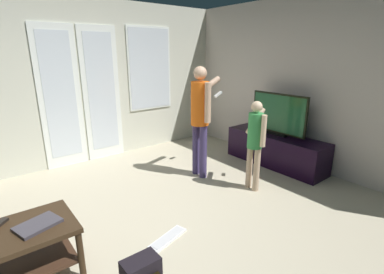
{
  "coord_description": "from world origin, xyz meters",
  "views": [
    {
      "loc": [
        -1.11,
        -2.21,
        1.76
      ],
      "look_at": [
        0.75,
        0.13,
        0.86
      ],
      "focal_mm": 26.65,
      "sensor_mm": 36.0,
      "label": 1
    }
  ],
  "objects_px": {
    "tv_stand": "(275,150)",
    "coffee_table": "(0,252)",
    "flat_screen_tv": "(278,114)",
    "loose_keyboard": "(168,238)",
    "laptop_closed": "(38,225)",
    "person_child": "(255,138)",
    "person_adult": "(201,112)"
  },
  "relations": [
    {
      "from": "tv_stand",
      "to": "coffee_table",
      "type": "bearing_deg",
      "value": -175.83
    },
    {
      "from": "flat_screen_tv",
      "to": "loose_keyboard",
      "type": "xyz_separation_m",
      "value": [
        -2.43,
        -0.53,
        -0.82
      ]
    },
    {
      "from": "tv_stand",
      "to": "flat_screen_tv",
      "type": "distance_m",
      "value": 0.58
    },
    {
      "from": "coffee_table",
      "to": "tv_stand",
      "type": "bearing_deg",
      "value": 4.17
    },
    {
      "from": "flat_screen_tv",
      "to": "tv_stand",
      "type": "bearing_deg",
      "value": -65.52
    },
    {
      "from": "tv_stand",
      "to": "laptop_closed",
      "type": "height_order",
      "value": "same"
    },
    {
      "from": "flat_screen_tv",
      "to": "person_child",
      "type": "bearing_deg",
      "value": -160.55
    },
    {
      "from": "coffee_table",
      "to": "loose_keyboard",
      "type": "xyz_separation_m",
      "value": [
        1.31,
        -0.25,
        -0.33
      ]
    },
    {
      "from": "tv_stand",
      "to": "loose_keyboard",
      "type": "height_order",
      "value": "tv_stand"
    },
    {
      "from": "person_adult",
      "to": "loose_keyboard",
      "type": "distance_m",
      "value": 1.82
    },
    {
      "from": "person_child",
      "to": "loose_keyboard",
      "type": "bearing_deg",
      "value": -172.4
    },
    {
      "from": "coffee_table",
      "to": "person_child",
      "type": "bearing_deg",
      "value": -1.14
    },
    {
      "from": "coffee_table",
      "to": "person_child",
      "type": "distance_m",
      "value": 2.82
    },
    {
      "from": "flat_screen_tv",
      "to": "person_child",
      "type": "xyz_separation_m",
      "value": [
        -0.94,
        -0.33,
        -0.12
      ]
    },
    {
      "from": "flat_screen_tv",
      "to": "loose_keyboard",
      "type": "bearing_deg",
      "value": -167.68
    },
    {
      "from": "loose_keyboard",
      "to": "person_adult",
      "type": "bearing_deg",
      "value": 38.3
    },
    {
      "from": "coffee_table",
      "to": "loose_keyboard",
      "type": "height_order",
      "value": "coffee_table"
    },
    {
      "from": "coffee_table",
      "to": "person_child",
      "type": "xyz_separation_m",
      "value": [
        2.8,
        -0.06,
        0.36
      ]
    },
    {
      "from": "person_child",
      "to": "tv_stand",
      "type": "bearing_deg",
      "value": 19.22
    },
    {
      "from": "flat_screen_tv",
      "to": "person_adult",
      "type": "relative_size",
      "value": 0.61
    },
    {
      "from": "person_adult",
      "to": "person_child",
      "type": "bearing_deg",
      "value": -71.09
    },
    {
      "from": "coffee_table",
      "to": "laptop_closed",
      "type": "bearing_deg",
      "value": -8.0
    },
    {
      "from": "flat_screen_tv",
      "to": "person_adult",
      "type": "height_order",
      "value": "person_adult"
    },
    {
      "from": "coffee_table",
      "to": "loose_keyboard",
      "type": "distance_m",
      "value": 1.38
    },
    {
      "from": "person_adult",
      "to": "person_child",
      "type": "relative_size",
      "value": 1.34
    },
    {
      "from": "person_adult",
      "to": "loose_keyboard",
      "type": "xyz_separation_m",
      "value": [
        -1.23,
        -0.97,
        -0.94
      ]
    },
    {
      "from": "tv_stand",
      "to": "laptop_closed",
      "type": "xyz_separation_m",
      "value": [
        -3.47,
        -0.31,
        0.24
      ]
    },
    {
      "from": "person_child",
      "to": "loose_keyboard",
      "type": "distance_m",
      "value": 1.66
    },
    {
      "from": "coffee_table",
      "to": "flat_screen_tv",
      "type": "xyz_separation_m",
      "value": [
        3.74,
        0.28,
        0.49
      ]
    },
    {
      "from": "tv_stand",
      "to": "laptop_closed",
      "type": "relative_size",
      "value": 5.36
    },
    {
      "from": "tv_stand",
      "to": "loose_keyboard",
      "type": "bearing_deg",
      "value": -167.77
    },
    {
      "from": "loose_keyboard",
      "to": "flat_screen_tv",
      "type": "bearing_deg",
      "value": 12.32
    }
  ]
}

